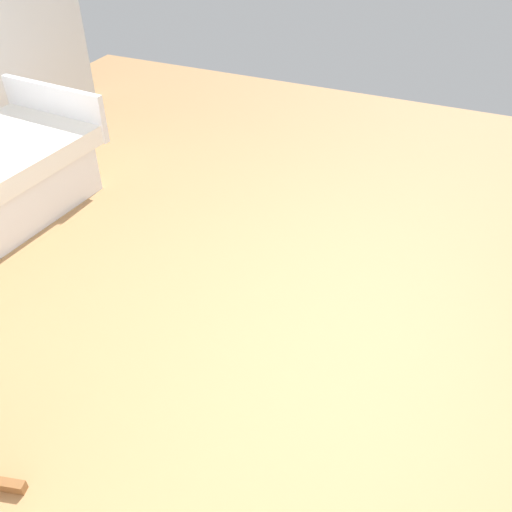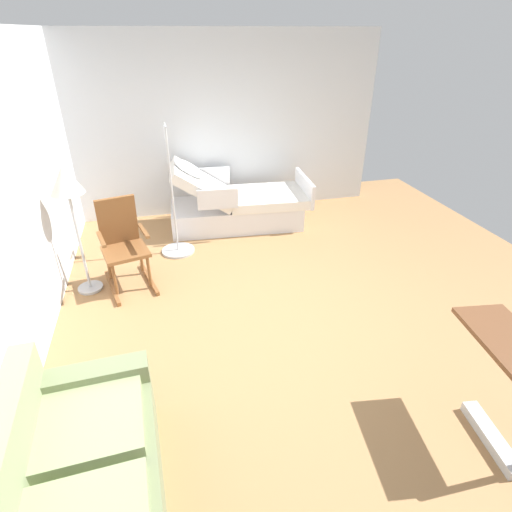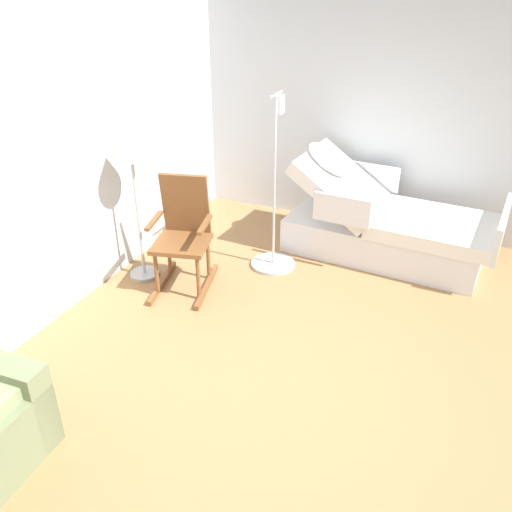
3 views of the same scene
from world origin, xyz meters
TOP-DOWN VIEW (x-y plane):
  - ground_plane at (0.00, 0.00)m, footprint 7.27×7.27m
  - back_wall at (0.00, 2.37)m, footprint 6.02×0.10m
  - side_wall at (2.96, 0.00)m, footprint 0.10×4.83m
  - hospital_bed at (2.24, 0.01)m, footprint 1.12×2.12m
  - couch at (-1.86, 1.77)m, footprint 1.64×0.92m
  - rocking_chair at (0.93, 1.59)m, footprint 0.85×0.64m
  - floor_lamp at (0.88, 2.03)m, footprint 0.34×0.34m
  - overbed_table at (-1.90, -1.04)m, footprint 0.87×0.51m
  - iv_pole at (1.57, 0.96)m, footprint 0.44×0.44m

SIDE VIEW (x-z plane):
  - ground_plane at x=0.00m, z-range 0.00..0.00m
  - iv_pole at x=1.57m, z-range -0.59..1.09m
  - couch at x=-1.86m, z-range -0.12..0.73m
  - hospital_bed at x=2.24m, z-range -0.25..0.87m
  - rocking_chair at x=0.93m, z-range -0.02..1.03m
  - overbed_table at x=-1.90m, z-range 0.11..0.95m
  - floor_lamp at x=0.88m, z-range 0.49..1.97m
  - back_wall at x=0.00m, z-range 0.00..2.70m
  - side_wall at x=2.96m, z-range 0.00..2.70m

